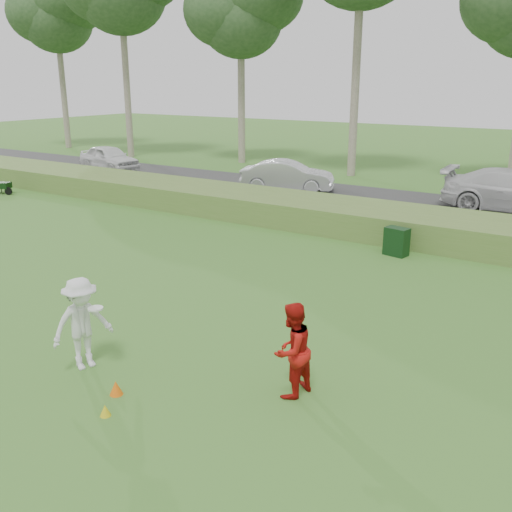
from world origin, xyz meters
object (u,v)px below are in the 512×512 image
Objects in this scene: car_left at (109,158)px; player_white at (82,324)px; cone_yellow at (105,410)px; utility_cabinet at (397,242)px; car_mid at (287,176)px; player_red at (292,350)px; cone_orange at (116,388)px.

player_white is at bearing -124.21° from car_left.
cone_yellow is at bearing -102.98° from player_white.
car_mid reaches higher than utility_cabinet.
car_left is (-17.10, 16.76, -0.09)m from player_white.
player_red is 3.05m from cone_orange.
cone_orange is 0.06× the size of car_mid.
cone_yellow is 0.23× the size of utility_cabinet.
car_left reaches higher than cone_orange.
car_mid is at bearing -140.70° from player_red.
car_mid is (-5.41, 16.93, -0.10)m from player_white.
cone_yellow is (-2.16, -2.17, -0.73)m from player_red.
car_left is 11.69m from car_mid.
player_white reaches higher than car_left.
player_red is 0.39× the size of car_left.
player_red is at bearing -52.87° from player_white.
player_white is 0.41× the size of car_left.
car_left is (-18.30, 17.15, 0.65)m from cone_orange.
player_white is 1.47m from cone_orange.
player_red is at bearing -116.55° from car_left.
player_white is 1.96m from cone_yellow.
player_white reaches higher than cone_yellow.
cone_yellow is at bearing -59.23° from cone_orange.
player_white is 8.92× the size of cone_yellow.
car_left reaches higher than car_mid.
cone_orange is at bearing -179.76° from car_mid.
player_red is 8.81m from utility_cabinet.
player_red is 3.15m from cone_yellow.
cone_orange is 1.28× the size of cone_yellow.
player_red is 6.62× the size of cone_orange.
utility_cabinet reaches higher than cone_yellow.
cone_yellow is 0.05× the size of car_left.
player_red is 0.38× the size of car_mid.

